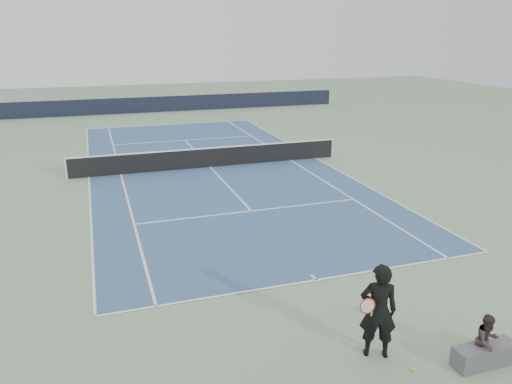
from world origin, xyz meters
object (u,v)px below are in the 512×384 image
object	(u,v)px
tennis_net	(210,157)
tennis_ball	(413,369)
spectator_bench	(486,348)
tennis_player	(378,311)

from	to	relation	value
tennis_net	tennis_ball	xyz separation A→B (m)	(0.22, -15.75, -0.47)
tennis_net	tennis_ball	distance (m)	15.76
tennis_ball	spectator_bench	size ratio (longest dim) A/B	0.06
tennis_net	spectator_bench	distance (m)	16.10
tennis_net	tennis_ball	bearing A→B (deg)	-89.20
tennis_net	spectator_bench	xyz separation A→B (m)	(1.64, -16.01, -0.13)
tennis_net	tennis_player	distance (m)	15.09
tennis_player	tennis_ball	xyz separation A→B (m)	(0.43, -0.67, -0.96)
tennis_player	tennis_ball	distance (m)	1.24
tennis_net	spectator_bench	bearing A→B (deg)	-84.14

